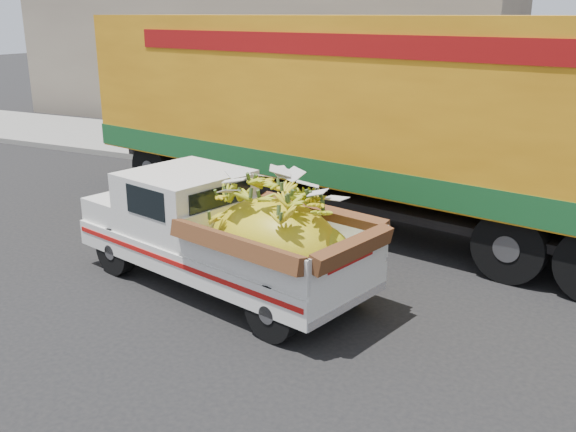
% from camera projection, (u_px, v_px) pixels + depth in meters
% --- Properties ---
extents(ground, '(100.00, 100.00, 0.00)m').
position_uv_depth(ground, '(262.00, 298.00, 9.03)').
color(ground, black).
rests_on(ground, ground).
extents(curb, '(60.00, 0.25, 0.15)m').
position_uv_depth(curb, '(400.00, 189.00, 14.38)').
color(curb, gray).
rests_on(curb, ground).
extents(sidewalk, '(60.00, 4.00, 0.14)m').
position_uv_depth(sidewalk, '(426.00, 169.00, 16.16)').
color(sidewalk, gray).
rests_on(sidewalk, ground).
extents(building_left, '(18.00, 6.00, 5.00)m').
position_uv_depth(building_left, '(262.00, 51.00, 23.91)').
color(building_left, gray).
rests_on(building_left, ground).
extents(pickup_truck, '(4.87, 2.72, 1.62)m').
position_uv_depth(pickup_truck, '(237.00, 236.00, 8.94)').
color(pickup_truck, black).
rests_on(pickup_truck, ground).
extents(semi_trailer, '(12.08, 4.81, 3.80)m').
position_uv_depth(semi_trailer, '(352.00, 111.00, 11.78)').
color(semi_trailer, black).
rests_on(semi_trailer, ground).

